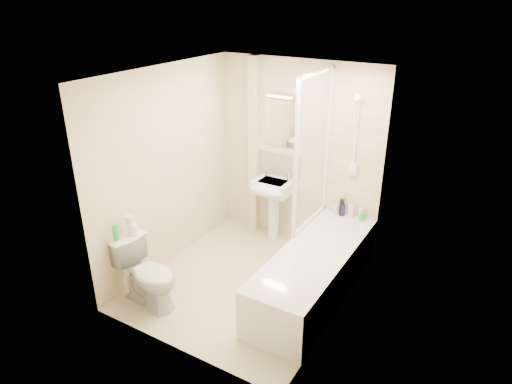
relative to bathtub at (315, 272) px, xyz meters
The scene contains 25 objects.
floor 0.83m from the bathtub, 165.07° to the right, with size 2.50×2.50×0.00m, color beige.
wall_back 1.58m from the bathtub, 125.54° to the left, with size 2.20×0.02×2.40m, color beige.
wall_left 2.07m from the bathtub, behind, with size 0.02×2.50×2.40m, color beige.
wall_right 1.00m from the bathtub, 29.74° to the right, with size 0.02×2.50×2.40m, color beige.
ceiling 2.25m from the bathtub, 165.07° to the right, with size 2.20×2.50×0.02m, color white.
tile_back 1.54m from the bathtub, 90.00° to the left, with size 0.70×0.01×1.75m, color beige.
tile_right 1.19m from the bathtub, ahead, with size 0.01×2.10×1.75m, color beige.
pipe_boxing 1.92m from the bathtub, 144.15° to the left, with size 0.12×0.12×2.40m, color beige.
splashback 1.62m from the bathtub, 133.84° to the left, with size 0.60×0.01×0.30m, color beige.
mirror 1.93m from the bathtub, 133.90° to the left, with size 0.46×0.01×0.60m, color white.
strip_light 2.19m from the bathtub, 134.54° to the left, with size 0.42×0.07×0.07m, color silver.
bathtub is the anchor object (origin of this frame).
shower_screen 1.35m from the bathtub, 120.33° to the left, with size 0.04×0.92×1.80m.
shower_fixture 1.60m from the bathtub, 90.10° to the left, with size 0.10×0.16×0.99m.
pedestal_sink 1.35m from the bathtub, 140.84° to the left, with size 0.51×0.47×0.98m.
bottle_white_a 1.03m from the bathtub, 99.41° to the left, with size 0.06×0.06×0.13m, color silver.
bottle_black_b 1.03m from the bathtub, 94.92° to the left, with size 0.06×0.06×0.22m, color black.
bottle_blue 1.02m from the bathtub, 94.05° to the left, with size 0.06×0.06×0.15m, color navy.
bottle_cream 1.02m from the bathtub, 87.77° to the left, with size 0.06×0.06×0.17m, color #FAF0C1.
bottle_white_b 1.03m from the bathtub, 80.35° to the left, with size 0.05×0.05×0.16m, color white.
bottle_green 1.03m from the bathtub, 79.27° to the left, with size 0.07×0.07×0.10m, color green.
toilet 1.81m from the bathtub, 144.46° to the right, with size 0.78×0.51×0.75m, color white.
toilet_roll_lower 2.02m from the bathtub, 150.42° to the right, with size 0.11×0.11×0.11m, color white.
toilet_roll_upper 2.07m from the bathtub, 150.18° to the right, with size 0.10×0.10×0.11m, color white.
green_bottle 2.17m from the bathtub, 146.68° to the right, with size 0.06×0.06×0.18m, color green.
Camera 1 is at (2.36, -3.76, 3.14)m, focal length 32.00 mm.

